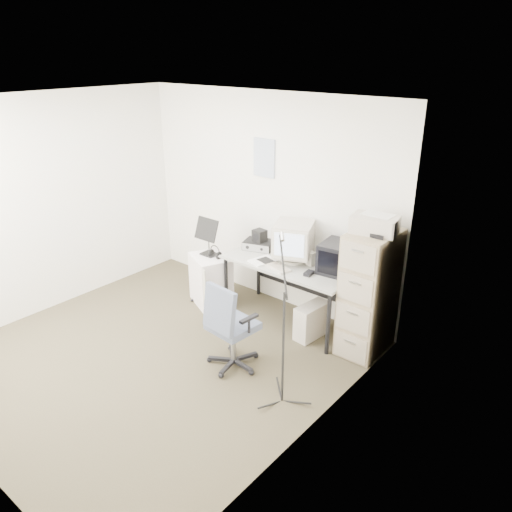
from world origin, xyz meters
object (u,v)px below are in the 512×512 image
Objects in this scene: filing_cabinet at (369,293)px; office_chair at (233,324)px; desk at (290,292)px; side_cart at (211,280)px.

office_chair is (-0.86, -1.08, -0.19)m from filing_cabinet.
filing_cabinet is at bearing 56.51° from office_chair.
side_cart is at bearing -166.07° from desk.
desk is at bearing 38.48° from side_cart.
filing_cabinet reaches higher than desk.
desk is 1.03m from side_cart.
desk reaches higher than side_cart.
side_cart is (-1.95, -0.28, -0.34)m from filing_cabinet.
side_cart is at bearing -171.88° from filing_cabinet.
office_chair is 1.36m from side_cart.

